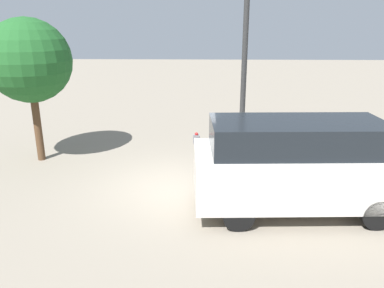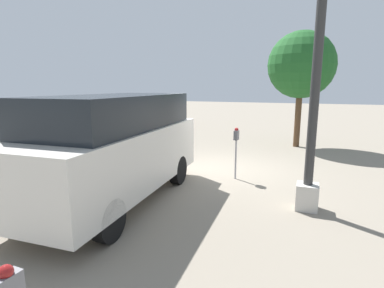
{
  "view_description": "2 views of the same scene",
  "coord_description": "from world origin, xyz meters",
  "px_view_note": "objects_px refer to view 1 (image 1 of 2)",
  "views": [
    {
      "loc": [
        0.95,
        -10.15,
        4.59
      ],
      "look_at": [
        0.61,
        0.27,
        1.2
      ],
      "focal_mm": 35.0,
      "sensor_mm": 36.0,
      "label": 1
    },
    {
      "loc": [
        8.71,
        2.44,
        2.56
      ],
      "look_at": [
        0.69,
        -0.67,
        0.9
      ],
      "focal_mm": 28.0,
      "sensor_mm": 36.0,
      "label": 2
    }
  ],
  "objects_px": {
    "parking_meter_near": "(196,144)",
    "street_tree": "(29,61)",
    "lamp_post": "(243,86)",
    "parked_van": "(299,164)"
  },
  "relations": [
    {
      "from": "lamp_post",
      "to": "street_tree",
      "type": "bearing_deg",
      "value": -175.99
    },
    {
      "from": "parked_van",
      "to": "street_tree",
      "type": "xyz_separation_m",
      "value": [
        -8.05,
        3.54,
        2.13
      ]
    },
    {
      "from": "parking_meter_near",
      "to": "street_tree",
      "type": "bearing_deg",
      "value": 167.53
    },
    {
      "from": "lamp_post",
      "to": "parked_van",
      "type": "xyz_separation_m",
      "value": [
        1.02,
        -4.03,
        -1.26
      ]
    },
    {
      "from": "parking_meter_near",
      "to": "street_tree",
      "type": "distance_m",
      "value": 6.12
    },
    {
      "from": "parking_meter_near",
      "to": "parked_van",
      "type": "bearing_deg",
      "value": -37.97
    },
    {
      "from": "parking_meter_near",
      "to": "street_tree",
      "type": "xyz_separation_m",
      "value": [
        -5.48,
        1.4,
        2.34
      ]
    },
    {
      "from": "parked_van",
      "to": "street_tree",
      "type": "bearing_deg",
      "value": 153.49
    },
    {
      "from": "lamp_post",
      "to": "parked_van",
      "type": "distance_m",
      "value": 4.34
    },
    {
      "from": "parking_meter_near",
      "to": "lamp_post",
      "type": "xyz_separation_m",
      "value": [
        1.54,
        1.89,
        1.47
      ]
    }
  ]
}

